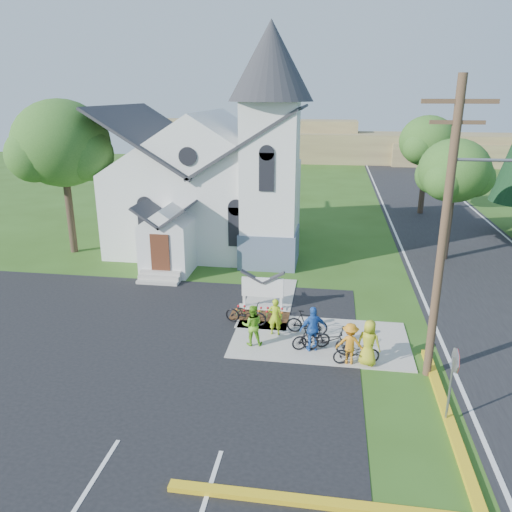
% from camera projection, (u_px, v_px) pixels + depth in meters
% --- Properties ---
extents(ground, '(120.00, 120.00, 0.00)m').
position_uv_depth(ground, '(281.00, 343.00, 19.74)').
color(ground, '#2F5016').
rests_on(ground, ground).
extents(parking_lot, '(20.00, 16.00, 0.02)m').
position_uv_depth(parking_lot, '(92.00, 355.00, 18.85)').
color(parking_lot, black).
rests_on(parking_lot, ground).
extents(road, '(8.00, 90.00, 0.02)m').
position_uv_depth(road, '(458.00, 245.00, 32.40)').
color(road, black).
rests_on(road, ground).
extents(sidewalk, '(7.00, 4.00, 0.05)m').
position_uv_depth(sidewalk, '(320.00, 339.00, 19.99)').
color(sidewalk, '#A8A198').
rests_on(sidewalk, ground).
extents(church, '(12.35, 12.00, 13.00)m').
position_uv_depth(church, '(215.00, 164.00, 30.61)').
color(church, white).
rests_on(church, ground).
extents(church_sign, '(2.20, 0.40, 1.70)m').
position_uv_depth(church_sign, '(263.00, 288.00, 22.59)').
color(church_sign, '#A8A198').
rests_on(church_sign, ground).
extents(flower_bed, '(2.60, 1.10, 0.07)m').
position_uv_depth(flower_bed, '(260.00, 316.00, 22.06)').
color(flower_bed, '#3C2210').
rests_on(flower_bed, ground).
extents(utility_pole, '(3.45, 0.28, 10.00)m').
position_uv_depth(utility_pole, '(447.00, 226.00, 15.88)').
color(utility_pole, '#4B3425').
rests_on(utility_pole, ground).
extents(stop_sign, '(0.11, 0.76, 2.48)m').
position_uv_depth(stop_sign, '(454.00, 370.00, 14.46)').
color(stop_sign, gray).
rests_on(stop_sign, ground).
extents(tree_lot_corner, '(5.60, 5.60, 9.15)m').
position_uv_depth(tree_lot_corner, '(62.00, 144.00, 29.07)').
color(tree_lot_corner, '#39261F').
rests_on(tree_lot_corner, ground).
extents(tree_road_near, '(4.00, 4.00, 7.05)m').
position_uv_depth(tree_road_near, '(454.00, 171.00, 28.17)').
color(tree_road_near, '#39261F').
rests_on(tree_road_near, ground).
extents(tree_road_mid, '(4.40, 4.40, 7.80)m').
position_uv_depth(tree_road_mid, '(428.00, 142.00, 39.19)').
color(tree_road_mid, '#39261F').
rests_on(tree_road_mid, ground).
extents(distant_hills, '(61.00, 10.00, 5.60)m').
position_uv_depth(distant_hills, '(345.00, 146.00, 71.49)').
color(distant_hills, brown).
rests_on(distant_hills, ground).
extents(cyclist_0, '(0.57, 0.38, 1.55)m').
position_uv_depth(cyclist_0, '(275.00, 317.00, 20.15)').
color(cyclist_0, '#9FBE16').
rests_on(cyclist_0, sidewalk).
extents(bike_0, '(1.91, 0.95, 0.96)m').
position_uv_depth(bike_0, '(246.00, 313.00, 21.16)').
color(bike_0, black).
rests_on(bike_0, sidewalk).
extents(cyclist_1, '(0.89, 0.74, 1.65)m').
position_uv_depth(cyclist_1, '(252.00, 325.00, 19.31)').
color(cyclist_1, '#6DBD23').
rests_on(cyclist_1, sidewalk).
extents(bike_1, '(1.72, 0.63, 1.01)m').
position_uv_depth(bike_1, '(307.00, 322.00, 20.27)').
color(bike_1, black).
rests_on(bike_1, sidewalk).
extents(cyclist_2, '(1.13, 0.79, 1.78)m').
position_uv_depth(cyclist_2, '(313.00, 329.00, 18.85)').
color(cyclist_2, blue).
rests_on(cyclist_2, sidewalk).
extents(bike_2, '(2.06, 1.02, 1.04)m').
position_uv_depth(bike_2, '(327.00, 340.00, 18.80)').
color(bike_2, black).
rests_on(bike_2, sidewalk).
extents(cyclist_3, '(1.04, 0.63, 1.56)m').
position_uv_depth(cyclist_3, '(350.00, 343.00, 17.98)').
color(cyclist_3, orange).
rests_on(cyclist_3, sidewalk).
extents(bike_3, '(1.59, 0.97, 0.92)m').
position_uv_depth(bike_3, '(311.00, 338.00, 19.07)').
color(bike_3, black).
rests_on(bike_3, sidewalk).
extents(cyclist_4, '(0.99, 0.83, 1.73)m').
position_uv_depth(cyclist_4, '(369.00, 343.00, 17.86)').
color(cyclist_4, gold).
rests_on(cyclist_4, sidewalk).
extents(bike_4, '(1.79, 0.93, 0.90)m').
position_uv_depth(bike_4, '(356.00, 352.00, 18.05)').
color(bike_4, black).
rests_on(bike_4, sidewalk).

